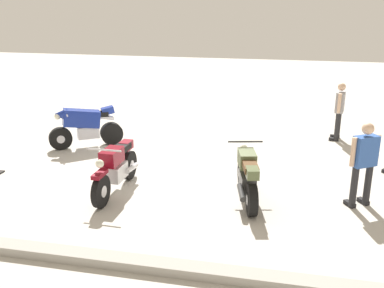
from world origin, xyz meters
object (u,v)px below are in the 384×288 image
(person_in_gray_shirt, at_px, (339,108))
(motorcycle_maroon_cruiser, at_px, (116,168))
(person_in_blue_shirt, at_px, (364,160))
(motorcycle_olive_vintage, at_px, (247,177))
(motorcycle_blue_sportbike, at_px, (85,125))

(person_in_gray_shirt, bearing_deg, motorcycle_maroon_cruiser, 55.29)
(motorcycle_maroon_cruiser, xyz_separation_m, person_in_blue_shirt, (-4.79, -0.35, 0.42))
(motorcycle_olive_vintage, bearing_deg, person_in_gray_shirt, -37.79)
(person_in_gray_shirt, bearing_deg, motorcycle_olive_vintage, 75.69)
(motorcycle_blue_sportbike, height_order, motorcycle_maroon_cruiser, motorcycle_blue_sportbike)
(person_in_gray_shirt, distance_m, person_in_blue_shirt, 4.37)
(motorcycle_olive_vintage, xyz_separation_m, person_in_gray_shirt, (-2.10, -4.55, 0.42))
(motorcycle_blue_sportbike, relative_size, motorcycle_maroon_cruiser, 0.83)
(motorcycle_maroon_cruiser, xyz_separation_m, person_in_gray_shirt, (-4.76, -4.72, 0.39))
(person_in_gray_shirt, relative_size, person_in_blue_shirt, 0.97)
(motorcycle_maroon_cruiser, distance_m, motorcycle_olive_vintage, 2.66)
(person_in_gray_shirt, xyz_separation_m, person_in_blue_shirt, (-0.04, 4.37, 0.03))
(motorcycle_maroon_cruiser, bearing_deg, person_in_gray_shirt, 136.55)
(motorcycle_maroon_cruiser, height_order, person_in_blue_shirt, person_in_blue_shirt)
(motorcycle_blue_sportbike, xyz_separation_m, person_in_gray_shirt, (-6.64, -2.11, 0.32))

